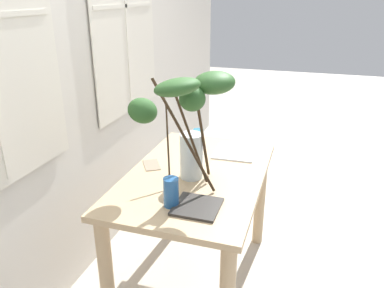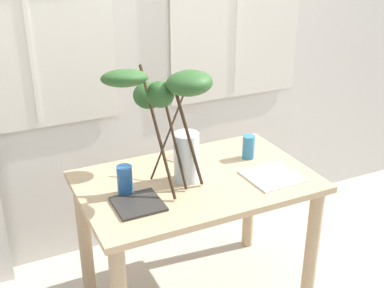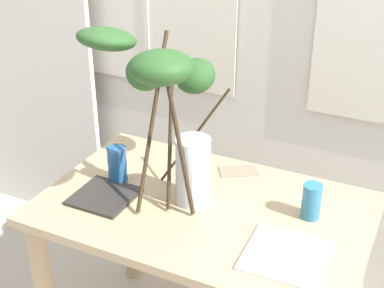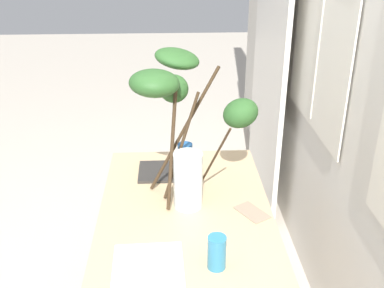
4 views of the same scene
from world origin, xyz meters
TOP-DOWN VIEW (x-y plane):
  - back_wall_with_windows at (0.00, 0.76)m, footprint 5.69×0.14m
  - dining_table at (0.00, 0.00)m, footprint 1.14×0.72m
  - vase_with_branches at (-0.14, 0.00)m, footprint 0.49×0.59m
  - drinking_glass_blue_left at (-0.36, 0.01)m, footprint 0.07×0.07m
  - drinking_glass_blue_right at (0.35, 0.10)m, footprint 0.07×0.07m
  - plate_square_left at (-0.34, -0.11)m, footprint 0.21×0.21m
  - plate_square_right at (0.34, -0.14)m, footprint 0.26×0.26m
  - napkin_folded at (0.02, 0.28)m, footprint 0.17×0.15m

SIDE VIEW (x-z plane):
  - dining_table at x=0.00m, z-range 0.22..0.96m
  - napkin_folded at x=0.02m, z-range 0.73..0.74m
  - plate_square_right at x=0.34m, z-range 0.73..0.74m
  - plate_square_left at x=-0.34m, z-range 0.73..0.75m
  - drinking_glass_blue_right at x=0.35m, z-range 0.73..0.86m
  - drinking_glass_blue_left at x=-0.36m, z-range 0.73..0.87m
  - vase_with_branches at x=-0.14m, z-range 0.80..1.42m
  - back_wall_with_windows at x=0.00m, z-range 0.00..2.92m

